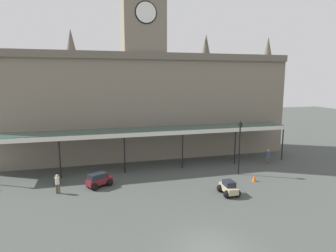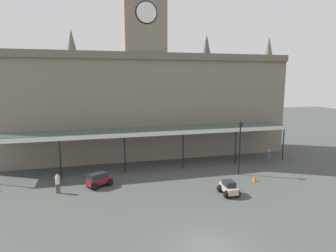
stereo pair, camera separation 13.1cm
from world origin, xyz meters
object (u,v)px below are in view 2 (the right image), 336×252
at_px(pedestrian_near_entrance, 269,156).
at_px(planter_forecourt_centre, 57,179).
at_px(traffic_cone, 254,178).
at_px(car_beige_sedan, 229,189).
at_px(victorian_lamppost, 240,142).
at_px(car_maroon_estate, 99,181).
at_px(pedestrian_beside_cars, 58,183).

relative_size(pedestrian_near_entrance, planter_forecourt_centre, 1.74).
height_order(traffic_cone, planter_forecourt_centre, planter_forecourt_centre).
bearing_deg(pedestrian_near_entrance, car_beige_sedan, -140.58).
bearing_deg(traffic_cone, planter_forecourt_centre, 167.64).
bearing_deg(planter_forecourt_centre, car_beige_sedan, -23.46).
height_order(pedestrian_near_entrance, victorian_lamppost, victorian_lamppost).
xyz_separation_m(car_maroon_estate, victorian_lamppost, (13.80, -0.19, 2.80)).
xyz_separation_m(victorian_lamppost, planter_forecourt_centre, (-17.49, 1.74, -2.88)).
height_order(car_maroon_estate, victorian_lamppost, victorian_lamppost).
relative_size(car_beige_sedan, car_maroon_estate, 0.85).
relative_size(car_beige_sedan, pedestrian_beside_cars, 1.24).
distance_m(car_beige_sedan, traffic_cone, 4.39).
bearing_deg(car_maroon_estate, pedestrian_beside_cars, -169.13).
relative_size(car_maroon_estate, planter_forecourt_centre, 2.53).
relative_size(victorian_lamppost, traffic_cone, 8.39).
bearing_deg(pedestrian_near_entrance, traffic_cone, -134.51).
height_order(victorian_lamppost, traffic_cone, victorian_lamppost).
bearing_deg(pedestrian_beside_cars, victorian_lamppost, 1.56).
xyz_separation_m(pedestrian_near_entrance, planter_forecourt_centre, (-22.58, -0.76, -0.42)).
relative_size(pedestrian_beside_cars, victorian_lamppost, 0.30).
height_order(car_maroon_estate, traffic_cone, car_maroon_estate).
bearing_deg(pedestrian_beside_cars, pedestrian_near_entrance, 7.59).
height_order(pedestrian_beside_cars, traffic_cone, pedestrian_beside_cars).
bearing_deg(victorian_lamppost, traffic_cone, -77.90).
bearing_deg(pedestrian_beside_cars, planter_forecourt_centre, 97.21).
distance_m(pedestrian_near_entrance, victorian_lamppost, 6.18).
xyz_separation_m(pedestrian_near_entrance, pedestrian_beside_cars, (-22.30, -2.97, 0.00)).
height_order(car_beige_sedan, pedestrian_near_entrance, pedestrian_near_entrance).
distance_m(pedestrian_near_entrance, traffic_cone, 6.61).
bearing_deg(pedestrian_beside_cars, car_beige_sedan, -15.83).
distance_m(car_beige_sedan, planter_forecourt_centre, 15.45).
relative_size(car_beige_sedan, pedestrian_near_entrance, 1.24).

